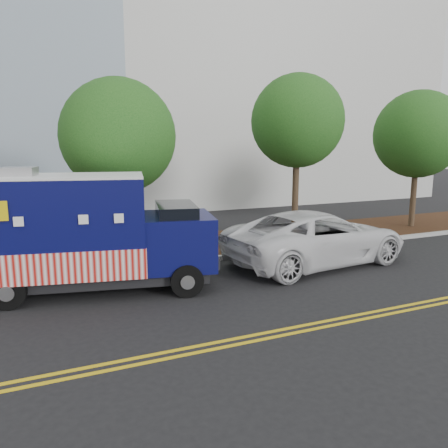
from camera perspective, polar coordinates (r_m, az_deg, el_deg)
name	(u,v)px	position (r m, az deg, el deg)	size (l,w,h in m)	color
ground	(149,281)	(12.93, -9.74, -7.41)	(120.00, 120.00, 0.00)	black
curb	(138,267)	(14.21, -11.14, -5.51)	(120.00, 0.18, 0.15)	#9E9E99
mulch_strip	(125,252)	(16.21, -12.78, -3.61)	(120.00, 4.00, 0.15)	black
centerline_near	(205,345)	(8.96, -2.52, -15.47)	(120.00, 0.10, 0.01)	gold
centerline_far	(210,350)	(8.75, -1.90, -16.12)	(120.00, 0.10, 0.01)	gold
tree_b	(118,136)	(15.42, -13.63, 11.06)	(3.87, 3.87, 6.12)	#38281C
tree_c	(297,121)	(17.89, 9.57, 13.07)	(3.66, 3.66, 6.66)	#38281C
tree_d	(418,135)	(21.95, 24.01, 10.62)	(3.92, 3.92, 6.33)	#38281C
sign_post	(1,241)	(13.98, -27.13, -1.98)	(0.06, 0.06, 2.40)	#473828
food_truck	(83,236)	(12.20, -17.89, -1.48)	(6.68, 3.57, 3.35)	black
white_car	(317,237)	(14.76, 12.03, -1.73)	(2.92, 6.34, 1.76)	silver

